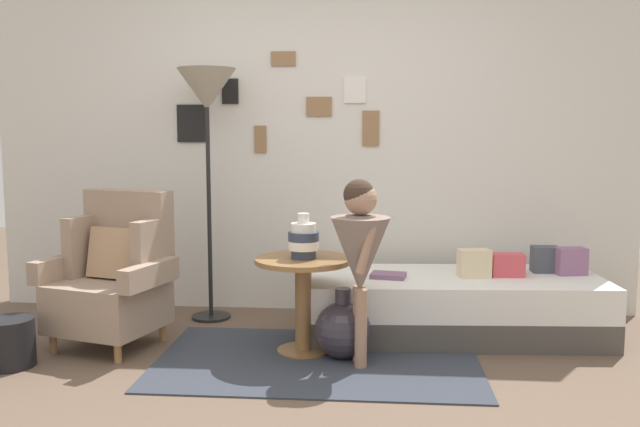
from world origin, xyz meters
name	(u,v)px	position (x,y,z in m)	size (l,w,h in m)	color
ground_plane	(273,412)	(0.00, 0.00, 0.00)	(12.00, 12.00, 0.00)	brown
gallery_wall	(311,138)	(0.00, 1.95, 1.30)	(4.80, 0.12, 2.60)	silver
rug	(318,360)	(0.15, 0.74, 0.01)	(1.89, 1.17, 0.01)	#333842
armchair	(114,276)	(-1.15, 0.96, 0.44)	(0.86, 0.74, 0.97)	#9E7042
daybed	(455,305)	(1.02, 1.32, 0.20)	(1.94, 0.91, 0.40)	#4C4742
pillow_head	(571,261)	(1.78, 1.43, 0.49)	(0.19, 0.12, 0.18)	gray
pillow_mid	(545,259)	(1.63, 1.50, 0.49)	(0.18, 0.12, 0.18)	#474C56
pillow_back	(508,265)	(1.35, 1.34, 0.47)	(0.21, 0.12, 0.15)	#D64C56
pillow_extra	(474,263)	(1.13, 1.29, 0.49)	(0.20, 0.12, 0.18)	beige
side_table	(303,285)	(0.05, 0.89, 0.42)	(0.58, 0.58, 0.59)	olive
vase_striped	(303,240)	(0.06, 0.87, 0.70)	(0.19, 0.19, 0.27)	#2D384C
floor_lamp	(207,100)	(-0.70, 1.59, 1.57)	(0.41, 0.41, 1.78)	black
person_child	(360,248)	(0.40, 0.68, 0.69)	(0.34, 0.34, 1.08)	#A37A60
book_on_daybed	(388,275)	(0.57, 1.23, 0.42)	(0.22, 0.16, 0.03)	slate
demijohn_near	(343,329)	(0.30, 0.81, 0.17)	(0.34, 0.34, 0.42)	#332D38
magazine_basket	(10,343)	(-1.60, 0.50, 0.14)	(0.28, 0.28, 0.28)	black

